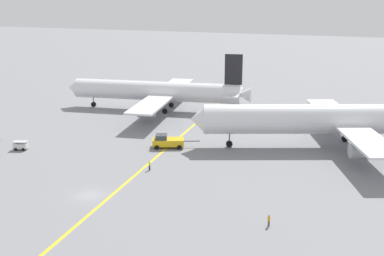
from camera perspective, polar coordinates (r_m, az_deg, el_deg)
name	(u,v)px	position (r m, az deg, el deg)	size (l,w,h in m)	color
ground_plane	(90,195)	(75.06, -12.00, -7.84)	(600.00, 600.00, 0.00)	gray
taxiway_stripe	(135,175)	(81.83, -6.74, -5.56)	(0.50, 120.00, 0.01)	yellow
airliner_at_gate_left	(158,92)	(125.17, -4.07, 4.35)	(49.38, 45.14, 15.09)	silver
airliner_being_pushed	(337,119)	(98.30, 16.81, 0.98)	(54.99, 41.69, 16.42)	silver
pushback_tug	(167,141)	(95.24, -2.96, -1.58)	(9.26, 5.02, 2.95)	gold
gse_baggage_cart_near_cluster	(21,145)	(99.60, -19.72, -1.97)	(3.09, 2.36, 1.71)	silver
ground_crew_ramp_agent_by_cones	(269,220)	(64.89, 9.13, -10.80)	(0.36, 0.36, 1.59)	#4C4C51
ground_crew_marshaller_foreground	(149,165)	(83.44, -5.08, -4.45)	(0.36, 0.36, 1.69)	black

